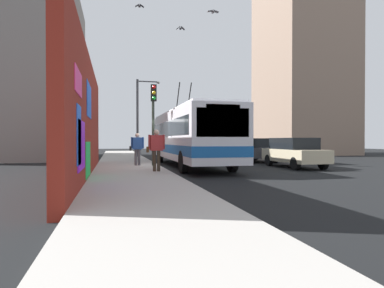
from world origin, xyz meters
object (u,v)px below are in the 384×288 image
pedestrian_at_curb (156,147)px  street_lamp (140,112)px  parked_car_champagne (294,152)px  parked_car_dark_gray (253,149)px  parked_car_white (223,147)px  traffic_light (153,111)px  city_bus (190,135)px  pedestrian_midblock (137,146)px

pedestrian_at_curb → street_lamp: 12.93m
parked_car_champagne → street_lamp: bearing=33.9°
parked_car_dark_gray → street_lamp: size_ratio=0.76×
parked_car_white → traffic_light: size_ratio=1.06×
parked_car_white → city_bus: bearing=151.4°
parked_car_dark_gray → traffic_light: traffic_light is taller
city_bus → pedestrian_midblock: bearing=100.2°
parked_car_dark_gray → traffic_light: size_ratio=1.12×
parked_car_dark_gray → traffic_light: bearing=119.8°
traffic_light → street_lamp: bearing=-0.7°
parked_car_dark_gray → parked_car_white: bearing=0.0°
parked_car_white → street_lamp: bearing=96.9°
parked_car_champagne → pedestrian_at_curb: 7.83m
parked_car_champagne → parked_car_dark_gray: bearing=-0.0°
parked_car_champagne → traffic_light: (1.05, 7.35, 2.11)m
parked_car_white → street_lamp: 7.83m
parked_car_champagne → parked_car_white: same height
parked_car_dark_gray → parked_car_white: size_ratio=1.06×
parked_car_champagne → parked_car_white: 11.64m
city_bus → pedestrian_midblock: city_bus is taller
parked_car_dark_gray → city_bus: bearing=121.1°
city_bus → pedestrian_midblock: size_ratio=6.87×
parked_car_dark_gray → pedestrian_midblock: (-3.66, 8.13, 0.30)m
city_bus → traffic_light: city_bus is taller
parked_car_dark_gray → pedestrian_midblock: size_ratio=2.78×
pedestrian_at_curb → pedestrian_midblock: size_ratio=1.05×
street_lamp → city_bus: bearing=-166.8°
pedestrian_at_curb → street_lamp: bearing=-1.6°
street_lamp → traffic_light: bearing=179.3°
parked_car_white → parked_car_dark_gray: bearing=-180.0°
street_lamp → parked_car_white: bearing=-83.1°
parked_car_champagne → pedestrian_at_curb: pedestrian_at_curb is taller
city_bus → traffic_light: size_ratio=2.77×
city_bus → parked_car_dark_gray: bearing=-58.9°
parked_car_white → pedestrian_midblock: bearing=141.0°
pedestrian_at_curb → parked_car_dark_gray: bearing=-46.6°
pedestrian_midblock → traffic_light: traffic_light is taller
parked_car_white → parked_car_champagne: bearing=-180.0°
parked_car_dark_gray → pedestrian_midblock: pedestrian_midblock is taller
traffic_light → pedestrian_midblock: bearing=54.5°
parked_car_dark_gray → parked_car_white: 6.38m
pedestrian_midblock → parked_car_champagne: bearing=-101.1°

